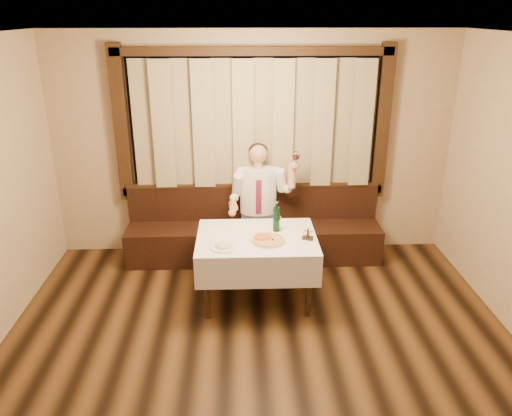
{
  "coord_description": "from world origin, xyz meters",
  "views": [
    {
      "loc": [
        -0.18,
        -3.11,
        2.98
      ],
      "look_at": [
        0.0,
        1.9,
        1.0
      ],
      "focal_mm": 35.0,
      "sensor_mm": 36.0,
      "label": 1
    }
  ],
  "objects_px": {
    "pizza": "(268,240)",
    "pasta_red": "(262,236)",
    "cruet_caddy": "(308,236)",
    "banquette": "(254,234)",
    "dining_table": "(257,245)",
    "green_bottle": "(276,219)",
    "pasta_cream": "(223,244)",
    "seated_man": "(259,196)"
  },
  "relations": [
    {
      "from": "banquette",
      "to": "cruet_caddy",
      "type": "bearing_deg",
      "value": -64.73
    },
    {
      "from": "dining_table",
      "to": "pizza",
      "type": "distance_m",
      "value": 0.22
    },
    {
      "from": "banquette",
      "to": "green_bottle",
      "type": "bearing_deg",
      "value": -76.23
    },
    {
      "from": "dining_table",
      "to": "green_bottle",
      "type": "height_order",
      "value": "green_bottle"
    },
    {
      "from": "pasta_red",
      "to": "seated_man",
      "type": "xyz_separation_m",
      "value": [
        0.01,
        1.0,
        0.07
      ]
    },
    {
      "from": "banquette",
      "to": "pasta_cream",
      "type": "distance_m",
      "value": 1.41
    },
    {
      "from": "pizza",
      "to": "green_bottle",
      "type": "bearing_deg",
      "value": 69.99
    },
    {
      "from": "pizza",
      "to": "pasta_red",
      "type": "xyz_separation_m",
      "value": [
        -0.06,
        0.07,
        0.02
      ]
    },
    {
      "from": "pizza",
      "to": "pasta_red",
      "type": "bearing_deg",
      "value": 132.2
    },
    {
      "from": "dining_table",
      "to": "pizza",
      "type": "bearing_deg",
      "value": -49.88
    },
    {
      "from": "dining_table",
      "to": "pizza",
      "type": "xyz_separation_m",
      "value": [
        0.12,
        -0.14,
        0.12
      ]
    },
    {
      "from": "dining_table",
      "to": "cruet_caddy",
      "type": "distance_m",
      "value": 0.56
    },
    {
      "from": "dining_table",
      "to": "green_bottle",
      "type": "distance_m",
      "value": 0.36
    },
    {
      "from": "dining_table",
      "to": "green_bottle",
      "type": "bearing_deg",
      "value": 32.28
    },
    {
      "from": "pasta_red",
      "to": "dining_table",
      "type": "bearing_deg",
      "value": 128.03
    },
    {
      "from": "pasta_cream",
      "to": "cruet_caddy",
      "type": "xyz_separation_m",
      "value": [
        0.88,
        0.16,
        0.0
      ]
    },
    {
      "from": "pasta_red",
      "to": "cruet_caddy",
      "type": "relative_size",
      "value": 2.41
    },
    {
      "from": "pasta_red",
      "to": "pasta_cream",
      "type": "xyz_separation_m",
      "value": [
        -0.4,
        -0.19,
        -0.0
      ]
    },
    {
      "from": "dining_table",
      "to": "pasta_red",
      "type": "height_order",
      "value": "pasta_red"
    },
    {
      "from": "banquette",
      "to": "green_bottle",
      "type": "relative_size",
      "value": 9.59
    },
    {
      "from": "pizza",
      "to": "dining_table",
      "type": "bearing_deg",
      "value": 130.12
    },
    {
      "from": "pasta_red",
      "to": "cruet_caddy",
      "type": "bearing_deg",
      "value": -3.4
    },
    {
      "from": "cruet_caddy",
      "to": "seated_man",
      "type": "bearing_deg",
      "value": 133.8
    },
    {
      "from": "banquette",
      "to": "pasta_cream",
      "type": "height_order",
      "value": "banquette"
    },
    {
      "from": "green_bottle",
      "to": "dining_table",
      "type": "bearing_deg",
      "value": -147.72
    },
    {
      "from": "banquette",
      "to": "dining_table",
      "type": "relative_size",
      "value": 2.52
    },
    {
      "from": "pasta_cream",
      "to": "cruet_caddy",
      "type": "relative_size",
      "value": 2.27
    },
    {
      "from": "banquette",
      "to": "pasta_cream",
      "type": "bearing_deg",
      "value": -105.13
    },
    {
      "from": "banquette",
      "to": "pizza",
      "type": "xyz_separation_m",
      "value": [
        0.12,
        -1.16,
        0.46
      ]
    },
    {
      "from": "dining_table",
      "to": "cruet_caddy",
      "type": "bearing_deg",
      "value": -10.63
    },
    {
      "from": "pasta_cream",
      "to": "pasta_red",
      "type": "bearing_deg",
      "value": 25.09
    },
    {
      "from": "seated_man",
      "to": "green_bottle",
      "type": "bearing_deg",
      "value": -79.11
    },
    {
      "from": "pasta_cream",
      "to": "seated_man",
      "type": "bearing_deg",
      "value": 70.96
    },
    {
      "from": "pasta_cream",
      "to": "cruet_caddy",
      "type": "distance_m",
      "value": 0.89
    },
    {
      "from": "pasta_red",
      "to": "seated_man",
      "type": "relative_size",
      "value": 0.19
    },
    {
      "from": "banquette",
      "to": "green_bottle",
      "type": "distance_m",
      "value": 1.09
    },
    {
      "from": "dining_table",
      "to": "pizza",
      "type": "relative_size",
      "value": 3.56
    },
    {
      "from": "pizza",
      "to": "green_bottle",
      "type": "xyz_separation_m",
      "value": [
        0.1,
        0.28,
        0.13
      ]
    },
    {
      "from": "banquette",
      "to": "dining_table",
      "type": "bearing_deg",
      "value": -90.0
    },
    {
      "from": "pasta_cream",
      "to": "green_bottle",
      "type": "distance_m",
      "value": 0.7
    },
    {
      "from": "pasta_cream",
      "to": "green_bottle",
      "type": "relative_size",
      "value": 0.82
    },
    {
      "from": "dining_table",
      "to": "pizza",
      "type": "height_order",
      "value": "pizza"
    }
  ]
}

